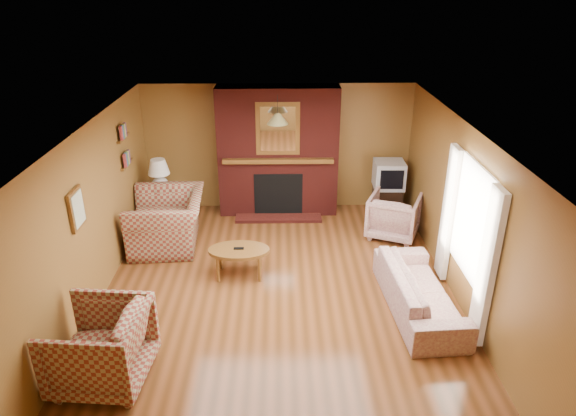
{
  "coord_description": "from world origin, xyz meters",
  "views": [
    {
      "loc": [
        0.03,
        -6.07,
        4.15
      ],
      "look_at": [
        0.14,
        0.6,
        1.14
      ],
      "focal_mm": 32.0,
      "sensor_mm": 36.0,
      "label": 1
    }
  ],
  "objects_px": {
    "floral_armchair": "(394,216)",
    "crt_tv": "(389,175)",
    "fireplace": "(278,153)",
    "plaid_loveseat": "(167,221)",
    "floral_sofa": "(419,291)",
    "tv_stand": "(387,201)",
    "side_table": "(163,209)",
    "coffee_table": "(239,252)",
    "table_lamp": "(159,175)",
    "plaid_armchair": "(100,347)"
  },
  "relations": [
    {
      "from": "floral_armchair",
      "to": "crt_tv",
      "type": "distance_m",
      "value": 0.98
    },
    {
      "from": "fireplace",
      "to": "floral_armchair",
      "type": "bearing_deg",
      "value": -28.35
    },
    {
      "from": "plaid_loveseat",
      "to": "crt_tv",
      "type": "relative_size",
      "value": 2.45
    },
    {
      "from": "crt_tv",
      "to": "floral_sofa",
      "type": "bearing_deg",
      "value": -92.81
    },
    {
      "from": "plaid_loveseat",
      "to": "floral_sofa",
      "type": "relative_size",
      "value": 0.68
    },
    {
      "from": "plaid_loveseat",
      "to": "tv_stand",
      "type": "bearing_deg",
      "value": 102.23
    },
    {
      "from": "plaid_loveseat",
      "to": "fireplace",
      "type": "bearing_deg",
      "value": 121.56
    },
    {
      "from": "fireplace",
      "to": "floral_armchair",
      "type": "height_order",
      "value": "fireplace"
    },
    {
      "from": "floral_sofa",
      "to": "tv_stand",
      "type": "height_order",
      "value": "floral_sofa"
    },
    {
      "from": "plaid_loveseat",
      "to": "floral_armchair",
      "type": "bearing_deg",
      "value": 89.65
    },
    {
      "from": "side_table",
      "to": "crt_tv",
      "type": "relative_size",
      "value": 1.1
    },
    {
      "from": "crt_tv",
      "to": "floral_armchair",
      "type": "bearing_deg",
      "value": -93.66
    },
    {
      "from": "floral_sofa",
      "to": "coffee_table",
      "type": "height_order",
      "value": "floral_sofa"
    },
    {
      "from": "tv_stand",
      "to": "table_lamp",
      "type": "bearing_deg",
      "value": -172.71
    },
    {
      "from": "plaid_armchair",
      "to": "floral_sofa",
      "type": "height_order",
      "value": "plaid_armchair"
    },
    {
      "from": "table_lamp",
      "to": "side_table",
      "type": "bearing_deg",
      "value": 0.0
    },
    {
      "from": "floral_armchair",
      "to": "tv_stand",
      "type": "bearing_deg",
      "value": -70.18
    },
    {
      "from": "floral_sofa",
      "to": "floral_armchair",
      "type": "bearing_deg",
      "value": -6.09
    },
    {
      "from": "plaid_loveseat",
      "to": "plaid_armchair",
      "type": "distance_m",
      "value": 3.21
    },
    {
      "from": "plaid_armchair",
      "to": "tv_stand",
      "type": "bearing_deg",
      "value": 142.38
    },
    {
      "from": "crt_tv",
      "to": "plaid_armchair",
      "type": "bearing_deg",
      "value": -132.64
    },
    {
      "from": "side_table",
      "to": "crt_tv",
      "type": "distance_m",
      "value": 4.19
    },
    {
      "from": "fireplace",
      "to": "tv_stand",
      "type": "xyz_separation_m",
      "value": [
        2.05,
        -0.18,
        -0.9
      ]
    },
    {
      "from": "plaid_loveseat",
      "to": "table_lamp",
      "type": "xyz_separation_m",
      "value": [
        -0.25,
        0.79,
        0.52
      ]
    },
    {
      "from": "floral_sofa",
      "to": "crt_tv",
      "type": "distance_m",
      "value": 3.11
    },
    {
      "from": "table_lamp",
      "to": "tv_stand",
      "type": "relative_size",
      "value": 1.13
    },
    {
      "from": "plaid_armchair",
      "to": "floral_sofa",
      "type": "bearing_deg",
      "value": 113.42
    },
    {
      "from": "floral_sofa",
      "to": "side_table",
      "type": "xyz_separation_m",
      "value": [
        -4.0,
        2.72,
        0.01
      ]
    },
    {
      "from": "table_lamp",
      "to": "tv_stand",
      "type": "height_order",
      "value": "table_lamp"
    },
    {
      "from": "coffee_table",
      "to": "crt_tv",
      "type": "bearing_deg",
      "value": 39.09
    },
    {
      "from": "plaid_armchair",
      "to": "table_lamp",
      "type": "distance_m",
      "value": 4.03
    },
    {
      "from": "fireplace",
      "to": "crt_tv",
      "type": "height_order",
      "value": "fireplace"
    },
    {
      "from": "side_table",
      "to": "table_lamp",
      "type": "bearing_deg",
      "value": 0.0
    },
    {
      "from": "fireplace",
      "to": "floral_sofa",
      "type": "relative_size",
      "value": 1.2
    },
    {
      "from": "crt_tv",
      "to": "tv_stand",
      "type": "bearing_deg",
      "value": 90.0
    },
    {
      "from": "floral_armchair",
      "to": "coffee_table",
      "type": "height_order",
      "value": "floral_armchair"
    },
    {
      "from": "tv_stand",
      "to": "crt_tv",
      "type": "xyz_separation_m",
      "value": [
        0.0,
        -0.01,
        0.53
      ]
    },
    {
      "from": "coffee_table",
      "to": "crt_tv",
      "type": "height_order",
      "value": "crt_tv"
    },
    {
      "from": "fireplace",
      "to": "floral_sofa",
      "type": "xyz_separation_m",
      "value": [
        1.9,
        -3.25,
        -0.89
      ]
    },
    {
      "from": "floral_sofa",
      "to": "table_lamp",
      "type": "relative_size",
      "value": 3.17
    },
    {
      "from": "side_table",
      "to": "table_lamp",
      "type": "xyz_separation_m",
      "value": [
        0.0,
        0.0,
        0.66
      ]
    },
    {
      "from": "side_table",
      "to": "floral_sofa",
      "type": "bearing_deg",
      "value": -34.18
    },
    {
      "from": "tv_stand",
      "to": "fireplace",
      "type": "bearing_deg",
      "value": 177.32
    },
    {
      "from": "floral_sofa",
      "to": "floral_armchair",
      "type": "relative_size",
      "value": 2.39
    },
    {
      "from": "crt_tv",
      "to": "coffee_table",
      "type": "bearing_deg",
      "value": -140.91
    },
    {
      "from": "fireplace",
      "to": "table_lamp",
      "type": "xyz_separation_m",
      "value": [
        -2.1,
        -0.53,
        -0.22
      ]
    },
    {
      "from": "plaid_armchair",
      "to": "side_table",
      "type": "distance_m",
      "value": 4.01
    },
    {
      "from": "fireplace",
      "to": "tv_stand",
      "type": "bearing_deg",
      "value": -5.15
    },
    {
      "from": "coffee_table",
      "to": "tv_stand",
      "type": "xyz_separation_m",
      "value": [
        2.64,
        2.15,
        -0.12
      ]
    },
    {
      "from": "fireplace",
      "to": "coffee_table",
      "type": "distance_m",
      "value": 2.53
    }
  ]
}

